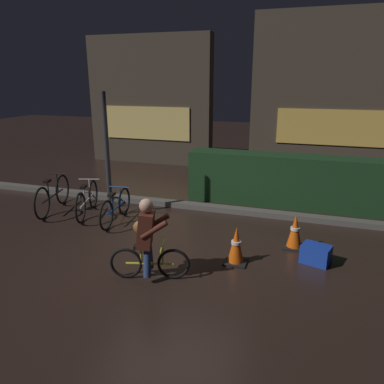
% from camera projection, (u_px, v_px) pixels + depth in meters
% --- Properties ---
extents(ground_plane, '(40.00, 40.00, 0.00)m').
position_uv_depth(ground_plane, '(170.00, 250.00, 6.47)').
color(ground_plane, black).
extents(sidewalk_curb, '(12.00, 0.24, 0.12)m').
position_uv_depth(sidewalk_curb, '(206.00, 207.00, 8.45)').
color(sidewalk_curb, '#56544F').
rests_on(sidewalk_curb, ground).
extents(hedge_row, '(4.80, 0.70, 1.19)m').
position_uv_depth(hedge_row, '(292.00, 181.00, 8.58)').
color(hedge_row, '#19381C').
rests_on(hedge_row, ground).
extents(storefront_left, '(4.35, 0.54, 4.25)m').
position_uv_depth(storefront_left, '(150.00, 101.00, 12.73)').
color(storefront_left, '#42382D').
rests_on(storefront_left, ground).
extents(storefront_right, '(5.90, 0.54, 4.86)m').
position_uv_depth(storefront_right, '(349.00, 93.00, 11.39)').
color(storefront_right, '#42382D').
rests_on(storefront_right, ground).
extents(street_post, '(0.10, 0.10, 2.62)m').
position_uv_depth(street_post, '(107.00, 156.00, 7.73)').
color(street_post, '#2D2D33').
rests_on(street_post, ground).
extents(parked_bike_leftmost, '(0.52, 1.70, 0.80)m').
position_uv_depth(parked_bike_leftmost, '(53.00, 195.00, 8.30)').
color(parked_bike_leftmost, black).
rests_on(parked_bike_leftmost, ground).
extents(parked_bike_left_mid, '(0.56, 1.55, 0.74)m').
position_uv_depth(parked_bike_left_mid, '(87.00, 200.00, 8.07)').
color(parked_bike_left_mid, black).
rests_on(parked_bike_left_mid, ground).
extents(parked_bike_center_left, '(0.46, 1.50, 0.69)m').
position_uv_depth(parked_bike_center_left, '(116.00, 207.00, 7.66)').
color(parked_bike_center_left, black).
rests_on(parked_bike_center_left, ground).
extents(traffic_cone_near, '(0.36, 0.36, 0.62)m').
position_uv_depth(traffic_cone_near, '(236.00, 246.00, 5.94)').
color(traffic_cone_near, black).
rests_on(traffic_cone_near, ground).
extents(traffic_cone_far, '(0.36, 0.36, 0.63)m').
position_uv_depth(traffic_cone_far, '(295.00, 232.00, 6.48)').
color(traffic_cone_far, black).
rests_on(traffic_cone_far, ground).
extents(blue_crate, '(0.51, 0.43, 0.30)m').
position_uv_depth(blue_crate, '(316.00, 254.00, 5.99)').
color(blue_crate, '#193DB7').
rests_on(blue_crate, ground).
extents(cyclist, '(1.15, 0.50, 1.25)m').
position_uv_depth(cyclist, '(147.00, 239.00, 5.40)').
color(cyclist, black).
rests_on(cyclist, ground).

